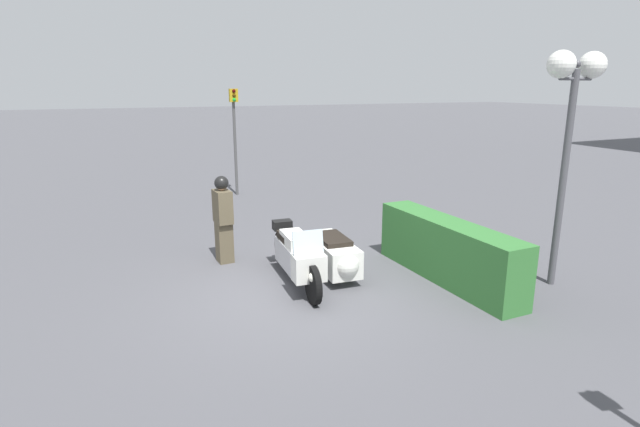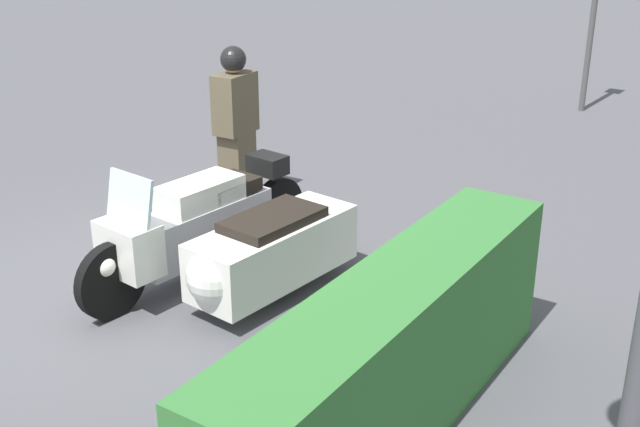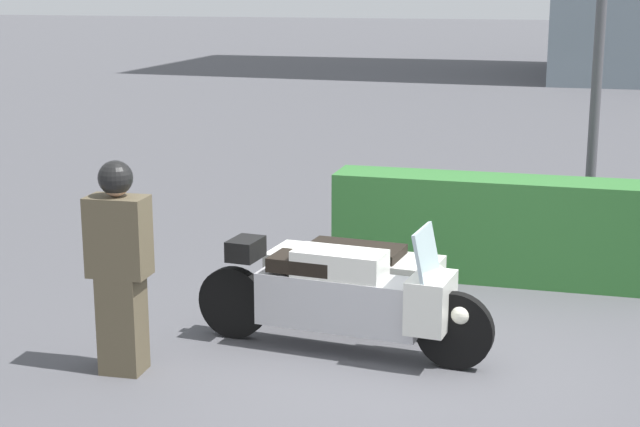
# 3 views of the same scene
# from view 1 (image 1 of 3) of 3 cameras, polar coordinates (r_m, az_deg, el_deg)

# --- Properties ---
(ground_plane) EXTENTS (160.00, 160.00, 0.00)m
(ground_plane) POSITION_cam_1_polar(r_m,az_deg,el_deg) (8.52, -3.18, -9.23)
(ground_plane) COLOR #4C4C51
(police_motorcycle) EXTENTS (2.63, 1.48, 1.15)m
(police_motorcycle) POSITION_cam_1_polar(r_m,az_deg,el_deg) (8.97, -0.29, -4.79)
(police_motorcycle) COLOR black
(police_motorcycle) RESTS_ON ground
(officer_rider) EXTENTS (0.48, 0.31, 1.74)m
(officer_rider) POSITION_cam_1_polar(r_m,az_deg,el_deg) (9.93, -11.01, -0.41)
(officer_rider) COLOR brown
(officer_rider) RESTS_ON ground
(hedge_bush_curbside) EXTENTS (3.40, 0.62, 1.09)m
(hedge_bush_curbside) POSITION_cam_1_polar(r_m,az_deg,el_deg) (9.23, 14.33, -4.14)
(hedge_bush_curbside) COLOR #337033
(hedge_bush_curbside) RESTS_ON ground
(twin_lamp_post) EXTENTS (0.44, 1.15, 3.95)m
(twin_lamp_post) POSITION_cam_1_polar(r_m,az_deg,el_deg) (9.24, 27.00, 12.12)
(twin_lamp_post) COLOR #4C4C51
(twin_lamp_post) RESTS_ON ground
(traffic_light_far) EXTENTS (0.23, 0.27, 3.33)m
(traffic_light_far) POSITION_cam_1_polar(r_m,az_deg,el_deg) (16.04, -9.74, 9.83)
(traffic_light_far) COLOR #4C4C4C
(traffic_light_far) RESTS_ON ground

